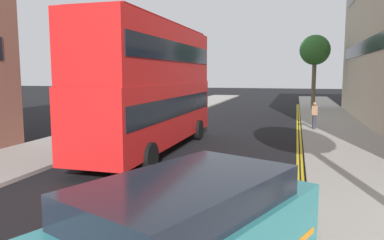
# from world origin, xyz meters

# --- Properties ---
(sidewalk_right) EXTENTS (4.00, 80.00, 0.14)m
(sidewalk_right) POSITION_xyz_m (6.50, 16.00, 0.07)
(sidewalk_right) COLOR #9E9991
(sidewalk_right) RESTS_ON ground
(sidewalk_left) EXTENTS (4.00, 80.00, 0.14)m
(sidewalk_left) POSITION_xyz_m (-6.50, 16.00, 0.07)
(sidewalk_left) COLOR #9E9991
(sidewalk_left) RESTS_ON ground
(kerb_line_outer) EXTENTS (0.10, 56.00, 0.01)m
(kerb_line_outer) POSITION_xyz_m (4.40, 14.00, 0.00)
(kerb_line_outer) COLOR yellow
(kerb_line_outer) RESTS_ON ground
(kerb_line_inner) EXTENTS (0.10, 56.00, 0.01)m
(kerb_line_inner) POSITION_xyz_m (4.24, 14.00, 0.00)
(kerb_line_inner) COLOR yellow
(kerb_line_inner) RESTS_ON ground
(keep_left_bollard) EXTENTS (0.36, 0.28, 1.11)m
(keep_left_bollard) POSITION_xyz_m (0.00, 4.37, 0.61)
(keep_left_bollard) COLOR silver
(keep_left_bollard) RESTS_ON traffic_island
(double_decker_bus_away) EXTENTS (2.85, 10.82, 5.64)m
(double_decker_bus_away) POSITION_xyz_m (-2.10, 13.63, 3.03)
(double_decker_bus_away) COLOR red
(double_decker_bus_away) RESTS_ON ground
(pedestrian_far) EXTENTS (0.34, 0.22, 1.62)m
(pedestrian_far) POSITION_xyz_m (5.20, 21.63, 0.99)
(pedestrian_far) COLOR #2D2D38
(pedestrian_far) RESTS_ON sidewalk_right
(street_tree_near) EXTENTS (2.84, 2.84, 6.99)m
(street_tree_near) POSITION_xyz_m (5.68, 35.72, 5.61)
(street_tree_near) COLOR #6B6047
(street_tree_near) RESTS_ON sidewalk_right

